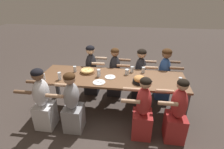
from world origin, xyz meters
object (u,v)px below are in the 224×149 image
Objects in this scene: drinking_glass_g at (44,77)px; skillet_bowl at (140,80)px; diner_near_midleft at (72,105)px; drinking_glass_a at (99,73)px; empty_plate_b at (110,77)px; diner_near_left at (43,101)px; diner_near_right at (177,114)px; diner_near_midright at (143,111)px; drinking_glass_e at (143,70)px; drinking_glass_d at (132,69)px; diner_far_center at (115,74)px; diner_far_midleft at (92,72)px; pizza_board_main at (87,71)px; drinking_glass_c at (180,82)px; drinking_glass_b at (127,72)px; diner_far_right at (164,76)px; diner_far_midright at (140,75)px; drinking_glass_f at (75,69)px; drinking_glass_h at (60,76)px.

skillet_bowl is at bearing 4.11° from drinking_glass_g.
drinking_glass_a is at bearing -28.65° from diner_near_midleft.
empty_plate_b is 0.18× the size of diner_near_left.
diner_near_midright is (-0.54, -0.00, -0.00)m from diner_near_right.
drinking_glass_g is at bearing -162.64° from drinking_glass_e.
diner_near_left is (-1.73, -0.92, -0.29)m from drinking_glass_e.
diner_far_center is at bearing 137.33° from drinking_glass_d.
pizza_board_main is at bearing 5.52° from diner_far_midleft.
diner_far_center is (-0.62, 0.35, -0.30)m from drinking_glass_e.
drinking_glass_e is 1.93m from drinking_glass_g.
drinking_glass_e is at bearing 60.27° from diner_far_center.
drinking_glass_c is (1.25, -0.11, 0.05)m from empty_plate_b.
pizza_board_main is 0.30m from drinking_glass_a.
drinking_glass_e is (0.32, 0.14, 0.00)m from drinking_glass_b.
drinking_glass_d is (-0.15, 0.44, -0.00)m from skillet_bowl.
drinking_glass_b is 0.35m from drinking_glass_e.
diner_far_center reaches higher than diner_near_right.
diner_near_right is 0.54m from diner_near_midright.
drinking_glass_g is at bearing 17.46° from diner_near_left.
drinking_glass_g is (-1.52, -0.44, 0.01)m from drinking_glass_b.
diner_far_right reaches higher than diner_near_right.
diner_near_midleft reaches higher than pizza_board_main.
diner_far_center is at bearing 121.18° from drinking_glass_b.
diner_far_midright reaches higher than diner_near_midleft.
diner_near_midright is at bearing -68.35° from drinking_glass_b.
diner_near_midright reaches higher than pizza_board_main.
drinking_glass_f is (-1.38, -0.15, 0.01)m from drinking_glass_e.
drinking_glass_h is (-1.32, -0.51, 0.01)m from drinking_glass_d.
drinking_glass_b is 1.20m from diner_near_right.
diner_near_left is at bearing -53.01° from diner_far_midright.
diner_near_midright reaches higher than drinking_glass_e.
drinking_glass_e is at bearing -61.95° from diner_near_left.
drinking_glass_h is 0.13× the size of diner_near_midleft.
drinking_glass_f reaches higher than drinking_glass_b.
diner_near_left is (-1.41, -0.78, -0.28)m from drinking_glass_b.
diner_near_right is (1.72, 0.00, -0.01)m from diner_near_midleft.
diner_near_midleft reaches higher than empty_plate_b.
pizza_board_main is 2.59× the size of drinking_glass_f.
diner_far_right reaches higher than drinking_glass_g.
drinking_glass_h is at bearing 10.63° from drinking_glass_g.
diner_near_left reaches higher than drinking_glass_h.
drinking_glass_e is at bearing 6.05° from diner_far_midright.
drinking_glass_f is at bearing 172.42° from drinking_glass_c.
diner_near_left reaches higher than diner_near_midright.
diner_near_midright reaches higher than drinking_glass_f.
drinking_glass_f is at bearing -74.75° from diner_far_right.
drinking_glass_c is at bearing -74.59° from diner_near_midleft.
diner_far_center is (-1.14, 1.27, 0.01)m from diner_near_right.
diner_far_center is at bearing 88.86° from empty_plate_b.
empty_plate_b is at bearing 165.90° from skillet_bowl.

